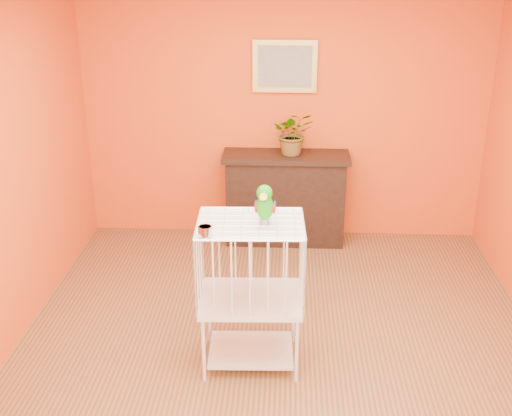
{
  "coord_description": "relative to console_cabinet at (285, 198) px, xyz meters",
  "views": [
    {
      "loc": [
        0.03,
        -4.0,
        2.79
      ],
      "look_at": [
        -0.16,
        -0.1,
        1.21
      ],
      "focal_mm": 45.0,
      "sensor_mm": 36.0,
      "label": 1
    }
  ],
  "objects": [
    {
      "name": "ground",
      "position": [
        -0.03,
        -2.03,
        -0.46
      ],
      "size": [
        4.5,
        4.5,
        0.0
      ],
      "primitive_type": "plane",
      "color": "brown",
      "rests_on": "ground"
    },
    {
      "name": "room_shell",
      "position": [
        -0.03,
        -2.03,
        1.12
      ],
      "size": [
        4.5,
        4.5,
        4.5
      ],
      "color": "#CD4713",
      "rests_on": "ground"
    },
    {
      "name": "console_cabinet",
      "position": [
        0.0,
        0.0,
        0.0
      ],
      "size": [
        1.25,
        0.45,
        0.93
      ],
      "color": "black",
      "rests_on": "ground"
    },
    {
      "name": "potted_plant",
      "position": [
        0.07,
        -0.04,
        0.63
      ],
      "size": [
        0.42,
        0.46,
        0.33
      ],
      "primitive_type": "imported",
      "rotation": [
        0.0,
        0.0,
        0.08
      ],
      "color": "#26722D",
      "rests_on": "console_cabinet"
    },
    {
      "name": "framed_picture",
      "position": [
        -0.03,
        0.19,
        1.29
      ],
      "size": [
        0.62,
        0.04,
        0.5
      ],
      "color": "gold",
      "rests_on": "room_shell"
    },
    {
      "name": "birdcage",
      "position": [
        -0.23,
        -2.1,
        0.1
      ],
      "size": [
        0.73,
        0.57,
        1.09
      ],
      "rotation": [
        0.0,
        0.0,
        0.04
      ],
      "color": "silver",
      "rests_on": "ground"
    },
    {
      "name": "feed_cup",
      "position": [
        -0.5,
        -2.34,
        0.67
      ],
      "size": [
        0.09,
        0.09,
        0.06
      ],
      "primitive_type": "cylinder",
      "color": "silver",
      "rests_on": "birdcage"
    },
    {
      "name": "parrot",
      "position": [
        -0.13,
        -2.14,
        0.78
      ],
      "size": [
        0.15,
        0.26,
        0.3
      ],
      "rotation": [
        0.0,
        0.0,
        -0.06
      ],
      "color": "#59544C",
      "rests_on": "birdcage"
    }
  ]
}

